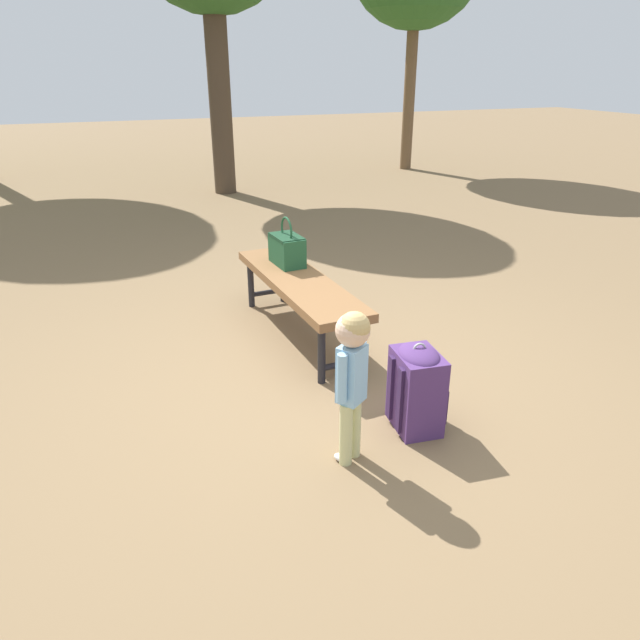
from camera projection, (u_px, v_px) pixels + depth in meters
ground_plane at (313, 389)px, 3.64m from camera, size 40.00×40.00×0.00m
park_bench at (299, 286)px, 4.19m from camera, size 1.62×0.47×0.45m
handbag at (287, 248)px, 4.41m from camera, size 0.33×0.20×0.37m
child_standing at (352, 365)px, 2.78m from camera, size 0.17×0.19×0.81m
backpack_large at (417, 386)px, 3.16m from camera, size 0.33×0.30×0.51m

